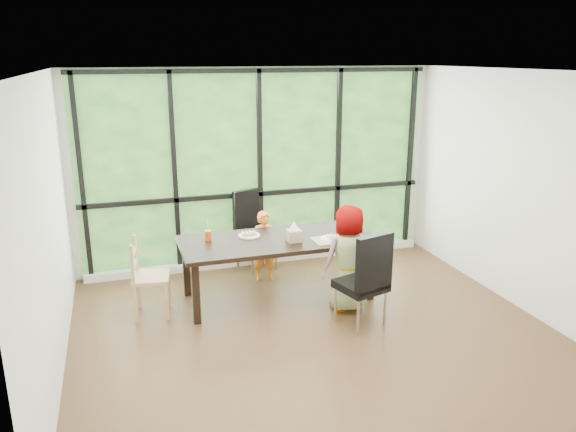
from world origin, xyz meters
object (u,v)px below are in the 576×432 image
object	(u,v)px
dining_table	(278,268)
plate_near	(331,239)
child_older	(348,258)
orange_cup	(208,236)
plate_far	(249,236)
child_toddler	(265,246)
chair_window_leather	(256,231)
green_cup	(360,233)
tissue_box	(294,236)
white_mug	(359,226)
chair_end_beech	(151,277)
chair_interior_leather	(361,278)

from	to	relation	value
dining_table	plate_near	size ratio (longest dim) A/B	8.92
child_older	orange_cup	size ratio (longest dim) A/B	10.27
child_older	plate_far	distance (m)	1.23
dining_table	plate_near	bearing A→B (deg)	-19.23
child_toddler	chair_window_leather	bearing A→B (deg)	95.13
green_cup	tissue_box	size ratio (longest dim) A/B	0.85
plate_near	white_mug	bearing A→B (deg)	28.37
white_mug	tissue_box	xyz separation A→B (m)	(-0.92, -0.19, 0.03)
chair_end_beech	tissue_box	world-z (taller)	chair_end_beech
plate_near	tissue_box	xyz separation A→B (m)	(-0.44, 0.07, 0.06)
chair_window_leather	chair_interior_leather	bearing A→B (deg)	-90.07
plate_far	white_mug	size ratio (longest dim) A/B	3.11
chair_end_beech	green_cup	distance (m)	2.47
chair_window_leather	plate_far	distance (m)	0.89
dining_table	child_older	bearing A→B (deg)	-39.17
orange_cup	tissue_box	distance (m)	1.01
chair_window_leather	white_mug	xyz separation A→B (m)	(1.08, -0.96, 0.25)
chair_window_leather	child_toddler	distance (m)	0.42
plate_near	orange_cup	world-z (taller)	orange_cup
dining_table	child_older	distance (m)	0.90
dining_table	orange_cup	bearing A→B (deg)	167.06
chair_interior_leather	plate_near	size ratio (longest dim) A/B	4.22
chair_window_leather	tissue_box	bearing A→B (deg)	-100.38
chair_end_beech	plate_near	bearing A→B (deg)	-86.90
chair_end_beech	child_older	bearing A→B (deg)	-95.48
dining_table	chair_interior_leather	bearing A→B (deg)	-55.57
orange_cup	dining_table	bearing A→B (deg)	-12.94
chair_interior_leather	child_toddler	world-z (taller)	chair_interior_leather
chair_window_leather	child_older	bearing A→B (deg)	-85.02
green_cup	plate_far	bearing A→B (deg)	159.56
orange_cup	tissue_box	bearing A→B (deg)	-18.70
green_cup	tissue_box	bearing A→B (deg)	170.64
chair_window_leather	chair_interior_leather	size ratio (longest dim) A/B	1.00
chair_interior_leather	tissue_box	distance (m)	0.99
chair_window_leather	plate_near	distance (m)	1.37
chair_interior_leather	plate_near	xyz separation A→B (m)	(-0.05, 0.74, 0.22)
dining_table	child_toddler	distance (m)	0.60
chair_end_beech	green_cup	xyz separation A→B (m)	(2.43, -0.25, 0.37)
plate_far	green_cup	bearing A→B (deg)	-20.44
orange_cup	tissue_box	size ratio (longest dim) A/B	0.76
chair_end_beech	dining_table	bearing A→B (deg)	-80.97
white_mug	tissue_box	size ratio (longest dim) A/B	0.53
chair_interior_leather	white_mug	bearing A→B (deg)	-129.13
chair_interior_leather	green_cup	world-z (taller)	chair_interior_leather
chair_window_leather	tissue_box	size ratio (longest dim) A/B	6.78
dining_table	green_cup	size ratio (longest dim) A/B	16.79
child_older	plate_near	xyz separation A→B (m)	(-0.07, 0.34, 0.14)
green_cup	white_mug	size ratio (longest dim) A/B	1.60
plate_near	green_cup	size ratio (longest dim) A/B	1.88
chair_interior_leather	child_older	world-z (taller)	child_older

